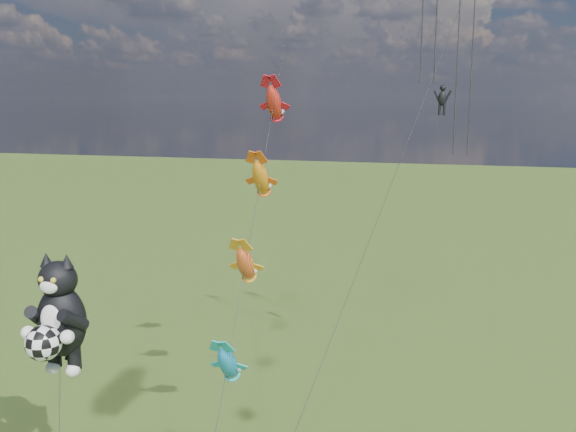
# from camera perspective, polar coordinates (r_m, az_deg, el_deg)

# --- Properties ---
(cat_kite_rig) EXTENTS (2.82, 4.20, 10.23)m
(cat_kite_rig) POSITION_cam_1_polar(r_m,az_deg,el_deg) (30.52, -19.79, -8.42)
(cat_kite_rig) COLOR brown
(cat_kite_rig) RESTS_ON ground
(fish_windsock_rig) EXTENTS (1.34, 15.95, 19.84)m
(fish_windsock_rig) POSITION_cam_1_polar(r_m,az_deg,el_deg) (30.96, -3.12, -0.41)
(fish_windsock_rig) COLOR brown
(fish_windsock_rig) RESTS_ON ground
(parafoil_rig) EXTENTS (8.03, 16.14, 24.73)m
(parafoil_rig) POSITION_cam_1_polar(r_m,az_deg,el_deg) (37.91, 13.48, 11.86)
(parafoil_rig) COLOR brown
(parafoil_rig) RESTS_ON ground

